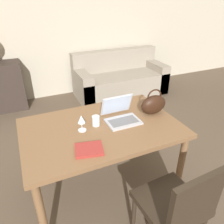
{
  "coord_description": "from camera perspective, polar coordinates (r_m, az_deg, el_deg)",
  "views": [
    {
      "loc": [
        -0.54,
        -0.86,
        1.79
      ],
      "look_at": [
        0.14,
        0.67,
        0.87
      ],
      "focal_mm": 35.0,
      "sensor_mm": 36.0,
      "label": 1
    }
  ],
  "objects": [
    {
      "name": "chair",
      "position": [
        1.73,
        16.84,
        -22.25
      ],
      "size": [
        0.46,
        0.46,
        0.85
      ],
      "rotation": [
        0.0,
        0.0,
        0.06
      ],
      "color": "#2D2319",
      "rests_on": "ground_plane"
    },
    {
      "name": "drinking_glass",
      "position": [
        1.92,
        -4.23,
        -2.31
      ],
      "size": [
        0.07,
        0.07,
        0.09
      ],
      "color": "silver",
      "rests_on": "dining_table"
    },
    {
      "name": "handbag",
      "position": [
        2.12,
        10.79,
        2.0
      ],
      "size": [
        0.26,
        0.12,
        0.26
      ],
      "color": "black",
      "rests_on": "dining_table"
    },
    {
      "name": "dining_table",
      "position": [
        1.98,
        -2.73,
        -5.81
      ],
      "size": [
        1.37,
        0.89,
        0.75
      ],
      "color": "brown",
      "rests_on": "ground_plane"
    },
    {
      "name": "couch",
      "position": [
        4.35,
        2.04,
        8.5
      ],
      "size": [
        1.75,
        0.78,
        0.82
      ],
      "color": "gray",
      "rests_on": "ground_plane"
    },
    {
      "name": "book",
      "position": [
        1.65,
        -6.02,
        -9.68
      ],
      "size": [
        0.24,
        0.21,
        0.02
      ],
      "rotation": [
        0.0,
        0.0,
        -0.22
      ],
      "color": "maroon",
      "rests_on": "dining_table"
    },
    {
      "name": "wine_glass",
      "position": [
        1.84,
        -7.98,
        -2.14
      ],
      "size": [
        0.07,
        0.07,
        0.15
      ],
      "color": "silver",
      "rests_on": "dining_table"
    },
    {
      "name": "wall_back",
      "position": [
        4.18,
        -17.72,
        21.43
      ],
      "size": [
        10.0,
        0.06,
        2.7
      ],
      "color": "#BCB29E",
      "rests_on": "ground_plane"
    },
    {
      "name": "laptop",
      "position": [
        2.01,
        2.12,
        -0.39
      ],
      "size": [
        0.3,
        0.29,
        0.21
      ],
      "color": "#ADADB2",
      "rests_on": "dining_table"
    }
  ]
}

